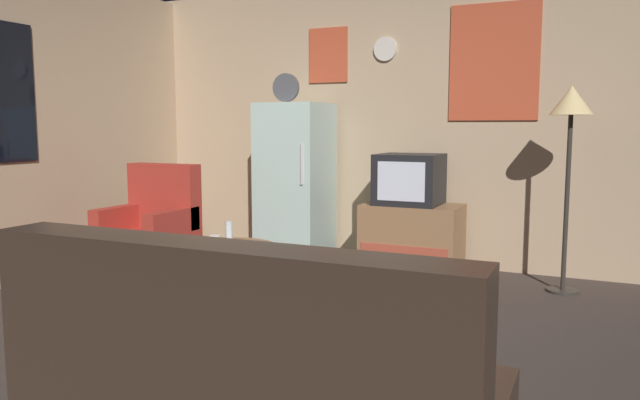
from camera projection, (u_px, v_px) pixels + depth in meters
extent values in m
plane|color=#3D332D|center=(268.00, 339.00, 3.72)|extent=(12.00, 12.00, 0.00)
cube|color=tan|center=(395.00, 123.00, 5.78)|extent=(5.20, 0.10, 2.63)
cube|color=#C64C2D|center=(494.00, 62.00, 5.29)|extent=(0.76, 0.02, 1.00)
cube|color=#C64C2D|center=(328.00, 55.00, 5.92)|extent=(0.40, 0.02, 0.52)
cylinder|color=silver|center=(385.00, 49.00, 5.68)|extent=(0.22, 0.03, 0.22)
cube|color=silver|center=(295.00, 183.00, 5.81)|extent=(0.60, 0.60, 1.50)
cylinder|color=silver|center=(302.00, 164.00, 5.42)|extent=(0.02, 0.02, 0.36)
cylinder|color=#4C4C51|center=(286.00, 88.00, 5.66)|extent=(0.26, 0.04, 0.26)
cube|color=#8E6642|center=(412.00, 239.00, 5.40)|extent=(0.84, 0.52, 0.61)
cube|color=#AD4733|center=(403.00, 254.00, 5.17)|extent=(0.76, 0.01, 0.15)
cube|color=black|center=(410.00, 179.00, 5.35)|extent=(0.54, 0.50, 0.44)
cube|color=silver|center=(401.00, 182.00, 5.12)|extent=(0.41, 0.01, 0.33)
cylinder|color=#332D28|center=(562.00, 291.00, 4.79)|extent=(0.24, 0.24, 0.02)
cylinder|color=#332D28|center=(567.00, 203.00, 4.70)|extent=(0.04, 0.04, 1.40)
cone|color=#F2D18C|center=(572.00, 100.00, 4.61)|extent=(0.32, 0.32, 0.22)
cylinder|color=#8E6642|center=(226.00, 310.00, 4.23)|extent=(0.72, 0.72, 0.04)
cylinder|color=#8E6642|center=(225.00, 280.00, 4.21)|extent=(0.24, 0.24, 0.43)
cylinder|color=#8E6642|center=(225.00, 249.00, 4.18)|extent=(0.72, 0.72, 0.04)
cylinder|color=silver|center=(229.00, 232.00, 4.33)|extent=(0.05, 0.05, 0.15)
cylinder|color=silver|center=(215.00, 242.00, 4.11)|extent=(0.08, 0.08, 0.09)
cube|color=black|center=(219.00, 240.00, 4.36)|extent=(0.15, 0.12, 0.02)
cube|color=#A52D23|center=(146.00, 255.00, 5.20)|extent=(0.68, 0.68, 0.40)
cube|color=#A52D23|center=(164.00, 196.00, 5.38)|extent=(0.68, 0.16, 0.56)
cube|color=#A52D23|center=(119.00, 218.00, 5.28)|extent=(0.12, 0.60, 0.20)
cube|color=#A52D23|center=(172.00, 222.00, 5.05)|extent=(0.12, 0.60, 0.20)
cube|color=#38281E|center=(215.00, 324.00, 1.94)|extent=(1.70, 0.20, 0.52)
cube|color=#B27F82|center=(474.00, 281.00, 5.08)|extent=(0.20, 0.18, 0.02)
cube|color=#C43754|center=(474.00, 278.00, 5.07)|extent=(0.18, 0.12, 0.03)
cube|color=#8E6C61|center=(474.00, 275.00, 5.07)|extent=(0.17, 0.14, 0.02)
cube|color=#8D5282|center=(474.00, 272.00, 5.07)|extent=(0.21, 0.14, 0.02)
cube|color=#8BAE7A|center=(474.00, 270.00, 5.07)|extent=(0.22, 0.17, 0.02)
cube|color=#A58999|center=(474.00, 267.00, 5.06)|extent=(0.19, 0.18, 0.02)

